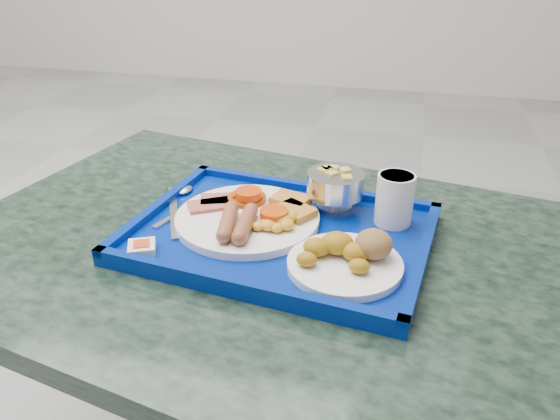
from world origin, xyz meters
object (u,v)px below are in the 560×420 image
at_px(table, 277,329).
at_px(main_plate, 251,216).
at_px(fruit_bowl, 335,184).
at_px(juice_cup, 395,198).
at_px(tray, 280,235).
at_px(bread_plate, 348,256).

bearing_deg(table, main_plate, 147.21).
distance_m(table, fruit_bowl, 0.28).
bearing_deg(juice_cup, fruit_bowl, 163.27).
xyz_separation_m(table, juice_cup, (0.18, 0.09, 0.24)).
xyz_separation_m(table, fruit_bowl, (0.07, 0.12, 0.24)).
xyz_separation_m(fruit_bowl, juice_cup, (0.10, -0.03, 0.00)).
bearing_deg(table, juice_cup, 27.12).
bearing_deg(juice_cup, table, -152.88).
bearing_deg(main_plate, table, -32.79).
distance_m(main_plate, fruit_bowl, 0.16).
relative_size(table, tray, 2.35).
bearing_deg(main_plate, tray, -18.31).
distance_m(table, tray, 0.19).
distance_m(bread_plate, juice_cup, 0.16).
xyz_separation_m(table, tray, (0.00, 0.02, 0.18)).
height_order(bread_plate, fruit_bowl, fruit_bowl).
height_order(table, tray, tray).
bearing_deg(table, fruit_bowl, 58.61).
relative_size(tray, bread_plate, 3.05).
relative_size(main_plate, bread_plate, 1.43).
bearing_deg(juice_cup, bread_plate, -110.24).
bearing_deg(tray, main_plate, 161.69).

